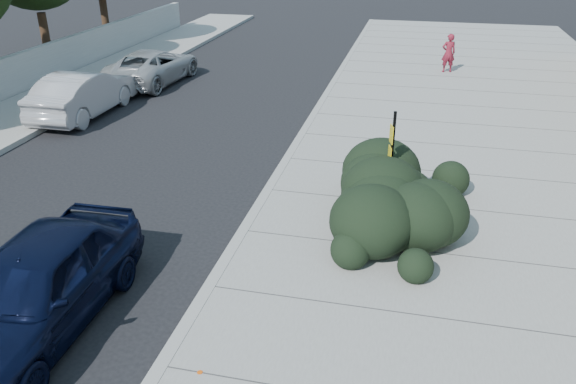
# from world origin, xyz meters

# --- Properties ---
(ground) EXTENTS (120.00, 120.00, 0.00)m
(ground) POSITION_xyz_m (0.00, 0.00, 0.00)
(ground) COLOR black
(ground) RESTS_ON ground
(sidewalk_near) EXTENTS (11.20, 50.00, 0.15)m
(sidewalk_near) POSITION_xyz_m (5.60, 5.00, 0.07)
(sidewalk_near) COLOR gray
(sidewalk_near) RESTS_ON ground
(curb_near) EXTENTS (0.22, 50.00, 0.17)m
(curb_near) POSITION_xyz_m (0.00, 5.00, 0.08)
(curb_near) COLOR #9E9E99
(curb_near) RESTS_ON ground
(curb_far) EXTENTS (0.22, 50.00, 0.17)m
(curb_far) POSITION_xyz_m (-8.00, 5.00, 0.08)
(curb_far) COLOR #9E9E99
(curb_far) RESTS_ON ground
(bike_rack) EXTENTS (0.17, 0.57, 0.84)m
(bike_rack) POSITION_xyz_m (2.59, 2.48, 0.66)
(bike_rack) COLOR black
(bike_rack) RESTS_ON sidewalk_near
(sign_post) EXTENTS (0.12, 0.26, 2.29)m
(sign_post) POSITION_xyz_m (2.82, 3.46, 1.46)
(sign_post) COLOR black
(sign_post) RESTS_ON sidewalk_near
(hedge) EXTENTS (2.61, 4.50, 1.61)m
(hedge) POSITION_xyz_m (3.27, 3.07, 0.95)
(hedge) COLOR black
(hedge) RESTS_ON sidewalk_near
(sedan_navy) EXTENTS (1.88, 4.52, 1.53)m
(sedan_navy) POSITION_xyz_m (-2.28, -1.43, 0.76)
(sedan_navy) COLOR black
(sedan_navy) RESTS_ON ground
(wagon_silver) EXTENTS (1.60, 4.50, 1.48)m
(wagon_silver) POSITION_xyz_m (-7.50, 8.54, 0.74)
(wagon_silver) COLOR #B7B7BC
(wagon_silver) RESTS_ON ground
(suv_silver) EXTENTS (2.51, 4.91, 1.33)m
(suv_silver) POSITION_xyz_m (-7.10, 12.94, 0.66)
(suv_silver) COLOR #ACAFB2
(suv_silver) RESTS_ON ground
(pedestrian) EXTENTS (0.65, 0.52, 1.58)m
(pedestrian) POSITION_xyz_m (4.38, 16.79, 0.94)
(pedestrian) COLOR maroon
(pedestrian) RESTS_ON sidewalk_near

